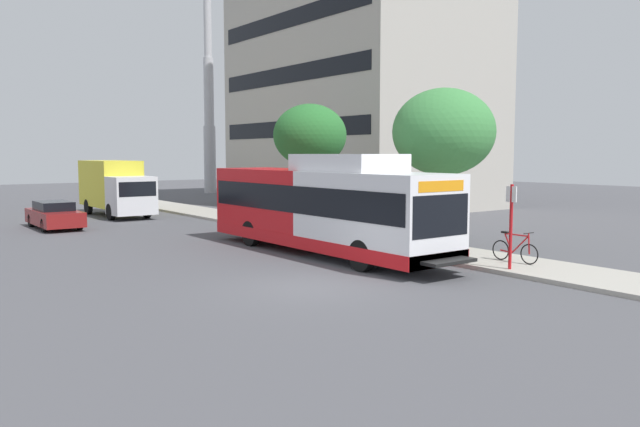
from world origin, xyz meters
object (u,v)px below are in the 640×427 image
object	(u,v)px
transit_bus	(323,207)
street_tree_near_stop	(444,132)
parked_car_far_lane	(54,215)
box_truck_background	(115,186)
bicycle_parked	(515,249)
street_tree_mid_block	(310,136)
bus_stop_sign_pole	(511,220)

from	to	relation	value
transit_bus	street_tree_near_stop	world-z (taller)	street_tree_near_stop
parked_car_far_lane	box_truck_background	bearing A→B (deg)	44.12
street_tree_near_stop	parked_car_far_lane	xyz separation A→B (m)	(-10.15, 16.04, -3.81)
street_tree_near_stop	parked_car_far_lane	world-z (taller)	street_tree_near_stop
bicycle_parked	street_tree_mid_block	distance (m)	13.25
bicycle_parked	box_truck_background	size ratio (longest dim) A/B	0.25
transit_bus	parked_car_far_lane	size ratio (longest dim) A/B	2.72
box_truck_background	street_tree_mid_block	bearing A→B (deg)	-63.96
bus_stop_sign_pole	bicycle_parked	size ratio (longest dim) A/B	1.48
bicycle_parked	street_tree_near_stop	xyz separation A→B (m)	(0.81, 3.90, 3.91)
box_truck_background	bicycle_parked	bearing A→B (deg)	-78.72
transit_bus	street_tree_mid_block	bearing A→B (deg)	57.64
bicycle_parked	bus_stop_sign_pole	bearing A→B (deg)	-150.26
street_tree_mid_block	parked_car_far_lane	world-z (taller)	street_tree_mid_block
transit_bus	street_tree_near_stop	bearing A→B (deg)	-24.33
bus_stop_sign_pole	box_truck_background	distance (m)	25.23
street_tree_near_stop	street_tree_mid_block	xyz separation A→B (m)	(0.06, 8.71, 0.08)
bicycle_parked	box_truck_background	xyz separation A→B (m)	(-4.85, 24.30, 1.18)
transit_bus	bicycle_parked	size ratio (longest dim) A/B	6.96
street_tree_near_stop	parked_car_far_lane	size ratio (longest dim) A/B	1.33
bus_stop_sign_pole	bicycle_parked	world-z (taller)	bus_stop_sign_pole
bus_stop_sign_pole	bicycle_parked	distance (m)	1.72
transit_bus	street_tree_near_stop	xyz separation A→B (m)	(4.24, -1.92, 2.76)
transit_bus	bicycle_parked	bearing A→B (deg)	-59.47
street_tree_near_stop	parked_car_far_lane	bearing A→B (deg)	122.34
street_tree_near_stop	box_truck_background	bearing A→B (deg)	105.50
box_truck_background	transit_bus	bearing A→B (deg)	-85.63
street_tree_near_stop	bicycle_parked	bearing A→B (deg)	-101.74
bus_stop_sign_pole	box_truck_background	xyz separation A→B (m)	(-3.69, 24.96, 0.09)
bus_stop_sign_pole	street_tree_near_stop	distance (m)	5.71
street_tree_mid_block	box_truck_background	world-z (taller)	street_tree_mid_block
transit_bus	bicycle_parked	xyz separation A→B (m)	(3.43, -5.82, -1.14)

